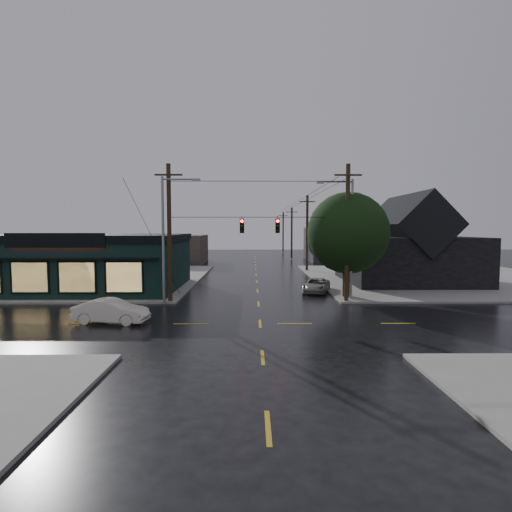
{
  "coord_description": "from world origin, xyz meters",
  "views": [
    {
      "loc": [
        -0.42,
        -22.66,
        5.5
      ],
      "look_at": [
        -0.19,
        4.51,
        3.6
      ],
      "focal_mm": 28.0,
      "sensor_mm": 36.0,
      "label": 1
    }
  ],
  "objects_px": {
    "utility_pole_nw": "(170,303)",
    "sedan_cream": "(111,311)",
    "corner_tree": "(348,233)",
    "utility_pole_ne": "(346,303)",
    "suv_silver": "(316,285)"
  },
  "relations": [
    {
      "from": "utility_pole_nw",
      "to": "sedan_cream",
      "type": "bearing_deg",
      "value": -108.87
    },
    {
      "from": "corner_tree",
      "to": "sedan_cream",
      "type": "distance_m",
      "value": 18.18
    },
    {
      "from": "utility_pole_ne",
      "to": "sedan_cream",
      "type": "height_order",
      "value": "utility_pole_ne"
    },
    {
      "from": "utility_pole_nw",
      "to": "suv_silver",
      "type": "relative_size",
      "value": 2.38
    },
    {
      "from": "sedan_cream",
      "to": "utility_pole_ne",
      "type": "bearing_deg",
      "value": -60.63
    },
    {
      "from": "corner_tree",
      "to": "sedan_cream",
      "type": "relative_size",
      "value": 1.92
    },
    {
      "from": "corner_tree",
      "to": "suv_silver",
      "type": "height_order",
      "value": "corner_tree"
    },
    {
      "from": "utility_pole_nw",
      "to": "sedan_cream",
      "type": "distance_m",
      "value": 6.64
    },
    {
      "from": "suv_silver",
      "to": "sedan_cream",
      "type": "bearing_deg",
      "value": -123.56
    },
    {
      "from": "corner_tree",
      "to": "utility_pole_ne",
      "type": "xyz_separation_m",
      "value": [
        -0.5,
        -1.9,
        -5.12
      ]
    },
    {
      "from": "utility_pole_nw",
      "to": "sedan_cream",
      "type": "relative_size",
      "value": 2.39
    },
    {
      "from": "utility_pole_ne",
      "to": "corner_tree",
      "type": "bearing_deg",
      "value": 75.26
    },
    {
      "from": "utility_pole_ne",
      "to": "suv_silver",
      "type": "bearing_deg",
      "value": 106.97
    },
    {
      "from": "utility_pole_nw",
      "to": "sedan_cream",
      "type": "xyz_separation_m",
      "value": [
        -2.14,
        -6.25,
        0.7
      ]
    },
    {
      "from": "corner_tree",
      "to": "utility_pole_nw",
      "type": "xyz_separation_m",
      "value": [
        -13.5,
        -1.9,
        -5.12
      ]
    }
  ]
}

